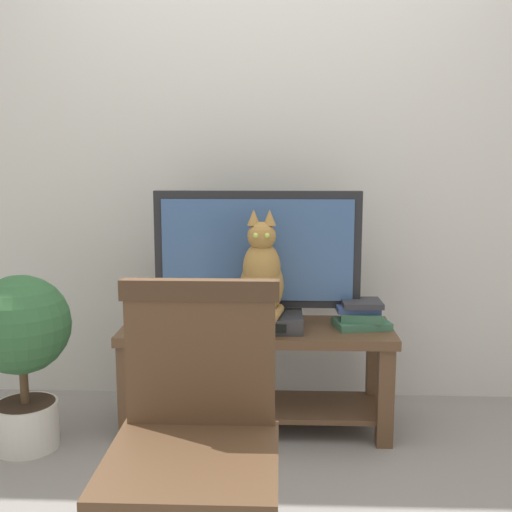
{
  "coord_description": "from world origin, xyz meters",
  "views": [
    {
      "loc": [
        0.1,
        -2.16,
        1.25
      ],
      "look_at": [
        -0.0,
        0.52,
        0.82
      ],
      "focal_mm": 43.28,
      "sensor_mm": 36.0,
      "label": 1
    }
  ],
  "objects_px": {
    "media_box": "(262,322)",
    "potted_plant": "(22,343)",
    "cat": "(262,276)",
    "wooden_chair": "(195,423)",
    "tv_stand": "(256,359)",
    "book_stack": "(361,315)",
    "tv": "(257,255)"
  },
  "relations": [
    {
      "from": "tv",
      "to": "cat",
      "type": "height_order",
      "value": "tv"
    },
    {
      "from": "media_box",
      "to": "wooden_chair",
      "type": "distance_m",
      "value": 1.11
    },
    {
      "from": "tv_stand",
      "to": "tv",
      "type": "bearing_deg",
      "value": 89.98
    },
    {
      "from": "tv",
      "to": "cat",
      "type": "relative_size",
      "value": 1.99
    },
    {
      "from": "tv_stand",
      "to": "potted_plant",
      "type": "height_order",
      "value": "potted_plant"
    },
    {
      "from": "tv_stand",
      "to": "wooden_chair",
      "type": "height_order",
      "value": "wooden_chair"
    },
    {
      "from": "media_box",
      "to": "wooden_chair",
      "type": "height_order",
      "value": "wooden_chair"
    },
    {
      "from": "tv_stand",
      "to": "book_stack",
      "type": "xyz_separation_m",
      "value": [
        0.47,
        0.01,
        0.21
      ]
    },
    {
      "from": "media_box",
      "to": "cat",
      "type": "height_order",
      "value": "cat"
    },
    {
      "from": "wooden_chair",
      "to": "tv_stand",
      "type": "bearing_deg",
      "value": 83.82
    },
    {
      "from": "media_box",
      "to": "potted_plant",
      "type": "xyz_separation_m",
      "value": [
        -1.02,
        -0.2,
        -0.05
      ]
    },
    {
      "from": "wooden_chair",
      "to": "potted_plant",
      "type": "xyz_separation_m",
      "value": [
        -0.87,
        0.9,
        -0.06
      ]
    },
    {
      "from": "wooden_chair",
      "to": "tv",
      "type": "bearing_deg",
      "value": 84.14
    },
    {
      "from": "tv_stand",
      "to": "potted_plant",
      "type": "distance_m",
      "value": 1.03
    },
    {
      "from": "cat",
      "to": "wooden_chair",
      "type": "height_order",
      "value": "cat"
    },
    {
      "from": "potted_plant",
      "to": "tv_stand",
      "type": "bearing_deg",
      "value": 13.56
    },
    {
      "from": "media_box",
      "to": "tv_stand",
      "type": "bearing_deg",
      "value": 120.41
    },
    {
      "from": "cat",
      "to": "potted_plant",
      "type": "distance_m",
      "value": 1.07
    },
    {
      "from": "tv_stand",
      "to": "wooden_chair",
      "type": "bearing_deg",
      "value": -96.18
    },
    {
      "from": "media_box",
      "to": "book_stack",
      "type": "relative_size",
      "value": 1.36
    },
    {
      "from": "media_box",
      "to": "book_stack",
      "type": "xyz_separation_m",
      "value": [
        0.45,
        0.05,
        0.02
      ]
    },
    {
      "from": "book_stack",
      "to": "potted_plant",
      "type": "distance_m",
      "value": 1.49
    },
    {
      "from": "tv",
      "to": "potted_plant",
      "type": "distance_m",
      "value": 1.09
    },
    {
      "from": "tv_stand",
      "to": "potted_plant",
      "type": "relative_size",
      "value": 1.62
    },
    {
      "from": "tv",
      "to": "wooden_chair",
      "type": "xyz_separation_m",
      "value": [
        -0.12,
        -1.2,
        -0.28
      ]
    },
    {
      "from": "book_stack",
      "to": "potted_plant",
      "type": "xyz_separation_m",
      "value": [
        -1.47,
        -0.25,
        -0.07
      ]
    },
    {
      "from": "tv",
      "to": "potted_plant",
      "type": "xyz_separation_m",
      "value": [
        -0.99,
        -0.3,
        -0.34
      ]
    },
    {
      "from": "tv_stand",
      "to": "potted_plant",
      "type": "xyz_separation_m",
      "value": [
        -0.99,
        -0.24,
        0.14
      ]
    },
    {
      "from": "cat",
      "to": "wooden_chair",
      "type": "bearing_deg",
      "value": -97.94
    },
    {
      "from": "media_box",
      "to": "cat",
      "type": "xyz_separation_m",
      "value": [
        0.0,
        -0.02,
        0.21
      ]
    },
    {
      "from": "book_stack",
      "to": "potted_plant",
      "type": "bearing_deg",
      "value": -170.42
    },
    {
      "from": "wooden_chair",
      "to": "book_stack",
      "type": "xyz_separation_m",
      "value": [
        0.6,
        1.15,
        0.01
      ]
    }
  ]
}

